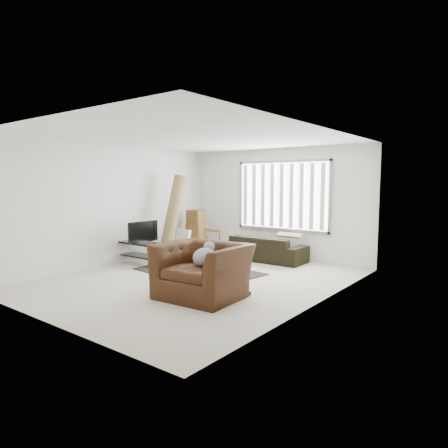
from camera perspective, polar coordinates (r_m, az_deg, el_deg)
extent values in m
plane|color=beige|center=(7.80, -3.96, -7.95)|extent=(6.00, 6.00, 0.00)
cube|color=white|center=(7.62, -4.11, 12.17)|extent=(5.00, 6.00, 0.02)
cube|color=white|center=(10.03, 7.43, 2.92)|extent=(5.00, 0.02, 2.70)
cube|color=white|center=(5.72, -24.42, 0.14)|extent=(5.00, 0.02, 2.70)
cube|color=white|center=(9.44, -15.48, 2.56)|extent=(0.02, 6.00, 2.70)
cube|color=white|center=(6.23, 13.45, 0.95)|extent=(0.02, 6.00, 2.70)
cube|color=white|center=(9.91, 8.39, 4.03)|extent=(2.40, 0.01, 1.60)
cube|color=gray|center=(9.89, 8.33, 4.03)|extent=(2.52, 0.06, 1.72)
cube|color=white|center=(9.85, 8.22, 4.02)|extent=(2.40, 0.02, 1.55)
cube|color=black|center=(8.47, -3.68, -6.77)|extent=(2.64, 1.91, 0.02)
cube|color=#470609|center=(8.47, -3.68, -6.69)|extent=(2.07, 1.35, 0.00)
cube|color=black|center=(9.29, -11.78, -2.67)|extent=(1.04, 0.47, 0.04)
cube|color=black|center=(9.33, -11.74, -4.44)|extent=(1.00, 0.44, 0.03)
cylinder|color=#B2B2B7|center=(9.56, -14.48, -3.95)|extent=(0.03, 0.03, 0.52)
cylinder|color=#B2B2B7|center=(8.85, -10.73, -4.65)|extent=(0.03, 0.03, 0.52)
cylinder|color=#B2B2B7|center=(9.80, -12.66, -3.66)|extent=(0.03, 0.03, 0.52)
cylinder|color=#B2B2B7|center=(9.11, -8.87, -4.31)|extent=(0.03, 0.03, 0.52)
imported|color=black|center=(9.25, -11.81, -1.06)|extent=(0.11, 0.84, 0.48)
cube|color=black|center=(8.89, -3.79, -5.11)|extent=(0.31, 0.31, 0.30)
cube|color=brown|center=(10.63, -3.99, -3.03)|extent=(0.52, 0.48, 0.43)
cube|color=brown|center=(10.54, -4.03, -0.89)|extent=(0.47, 0.43, 0.38)
cube|color=brown|center=(10.57, -4.03, 1.09)|extent=(0.43, 0.43, 0.34)
cube|color=silver|center=(10.27, -5.93, -2.63)|extent=(0.57, 0.31, 0.69)
cylinder|color=olive|center=(9.92, -7.38, 1.07)|extent=(0.35, 0.89, 2.07)
imported|color=black|center=(9.65, 5.78, -2.92)|extent=(2.04, 0.91, 0.78)
cube|color=#998864|center=(8.34, -2.64, -3.90)|extent=(0.50, 0.50, 0.05)
cylinder|color=brown|center=(8.38, -4.59, -5.42)|extent=(0.04, 0.04, 0.45)
cylinder|color=brown|center=(8.10, -2.56, -5.80)|extent=(0.04, 0.04, 0.45)
cylinder|color=brown|center=(8.66, -2.70, -5.03)|extent=(0.04, 0.04, 0.45)
cylinder|color=brown|center=(8.40, -0.67, -5.38)|extent=(0.04, 0.04, 0.45)
cube|color=brown|center=(8.44, -1.67, -0.93)|extent=(0.46, 0.06, 0.06)
cube|color=brown|center=(8.60, -2.67, -2.10)|extent=(0.04, 0.04, 0.45)
cube|color=brown|center=(8.33, -0.63, -2.36)|extent=(0.04, 0.04, 0.45)
cube|color=black|center=(8.32, -2.64, -3.07)|extent=(0.31, 0.18, 0.19)
imported|color=#351A0A|center=(6.55, -3.10, -6.14)|extent=(1.43, 1.27, 1.01)
ellipsoid|color=#59595B|center=(6.52, -3.11, -4.86)|extent=(0.30, 0.38, 0.25)
sphere|color=#59595B|center=(6.64, -2.13, -3.31)|extent=(0.19, 0.19, 0.19)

